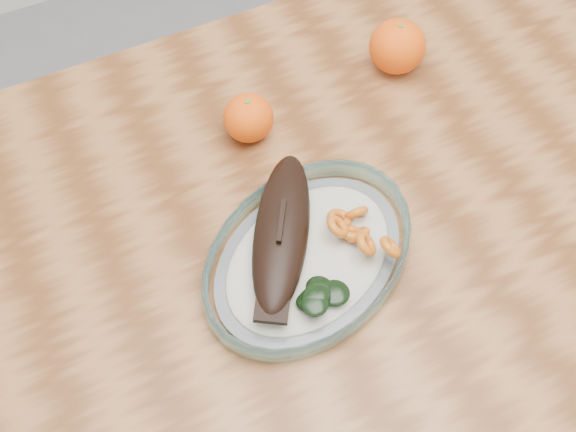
{
  "coord_description": "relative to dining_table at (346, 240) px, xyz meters",
  "views": [
    {
      "loc": [
        -0.3,
        -0.44,
        1.55
      ],
      "look_at": [
        -0.09,
        0.01,
        0.77
      ],
      "focal_mm": 45.0,
      "sensor_mm": 36.0,
      "label": 1
    }
  ],
  "objects": [
    {
      "name": "ground",
      "position": [
        0.0,
        0.0,
        -0.65
      ],
      "size": [
        3.0,
        3.0,
        0.0
      ],
      "primitive_type": "plane",
      "color": "slate",
      "rests_on": "ground"
    },
    {
      "name": "dining_table",
      "position": [
        0.0,
        0.0,
        0.0
      ],
      "size": [
        1.2,
        0.8,
        0.75
      ],
      "color": "#5F3216",
      "rests_on": "ground"
    },
    {
      "name": "plated_meal",
      "position": [
        -0.09,
        -0.05,
        0.12
      ],
      "size": [
        0.72,
        0.72,
        0.08
      ],
      "rotation": [
        0.0,
        0.0,
        0.42
      ],
      "color": "white",
      "rests_on": "dining_table"
    },
    {
      "name": "orange_left",
      "position": [
        -0.08,
        0.17,
        0.13
      ],
      "size": [
        0.07,
        0.07,
        0.07
      ],
      "primitive_type": "sphere",
      "color": "#FF4205",
      "rests_on": "dining_table"
    },
    {
      "name": "orange_right",
      "position": [
        0.18,
        0.19,
        0.14
      ],
      "size": [
        0.08,
        0.08,
        0.08
      ],
      "primitive_type": "sphere",
      "color": "#FF4205",
      "rests_on": "dining_table"
    }
  ]
}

